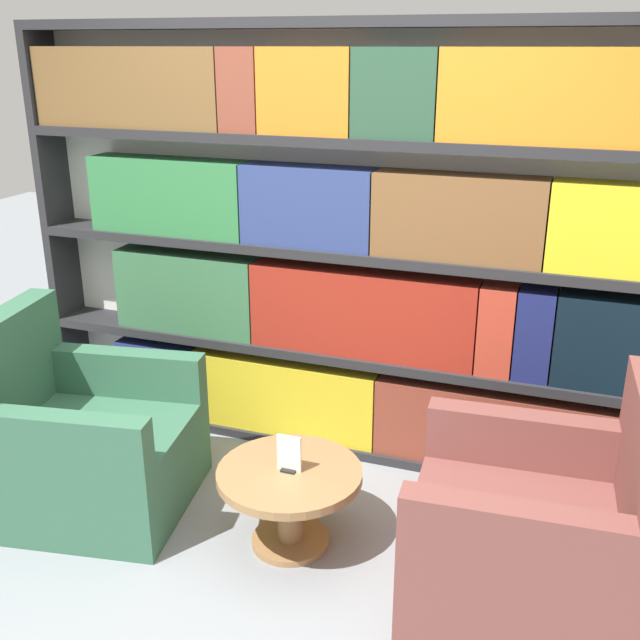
{
  "coord_description": "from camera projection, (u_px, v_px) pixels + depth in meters",
  "views": [
    {
      "loc": [
        1.19,
        -2.32,
        2.15
      ],
      "look_at": [
        0.08,
        0.72,
        0.95
      ],
      "focal_mm": 42.0,
      "sensor_mm": 36.0,
      "label": 1
    }
  ],
  "objects": [
    {
      "name": "coffee_table",
      "position": [
        290.0,
        491.0,
        3.34
      ],
      "size": [
        0.65,
        0.65,
        0.38
      ],
      "color": "olive",
      "rests_on": "ground_plane"
    },
    {
      "name": "table_sign",
      "position": [
        289.0,
        456.0,
        3.28
      ],
      "size": [
        0.11,
        0.06,
        0.17
      ],
      "color": "black",
      "rests_on": "coffee_table"
    },
    {
      "name": "armchair_right",
      "position": [
        541.0,
        537.0,
        2.96
      ],
      "size": [
        0.98,
        0.89,
        0.96
      ],
      "rotation": [
        0.0,
        0.0,
        -1.5
      ],
      "color": "brown",
      "rests_on": "ground_plane"
    },
    {
      "name": "armchair_left",
      "position": [
        81.0,
        444.0,
        3.65
      ],
      "size": [
        1.06,
        0.98,
        0.96
      ],
      "rotation": [
        0.0,
        0.0,
        1.74
      ],
      "color": "#336047",
      "rests_on": "ground_plane"
    },
    {
      "name": "ground_plane",
      "position": [
        244.0,
        584.0,
        3.17
      ],
      "size": [
        14.0,
        14.0,
        0.0
      ],
      "primitive_type": "plane",
      "color": "gray"
    },
    {
      "name": "bookshelf",
      "position": [
        352.0,
        257.0,
        3.9
      ],
      "size": [
        3.58,
        0.3,
        2.27
      ],
      "color": "silver",
      "rests_on": "ground_plane"
    }
  ]
}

